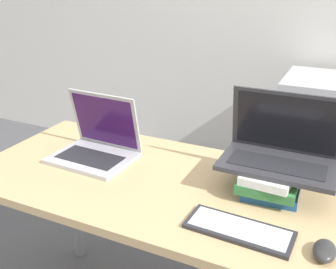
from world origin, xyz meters
TOP-DOWN VIEW (x-y plane):
  - desk at (0.00, 0.33)m, footprint 1.52×0.67m
  - laptop_left at (-0.38, 0.39)m, footprint 0.32×0.26m
  - book_stack at (0.31, 0.43)m, footprint 0.20×0.27m
  - laptop_on_books at (0.32, 0.46)m, footprint 0.37×0.22m
  - wireless_keyboard at (0.27, 0.16)m, footprint 0.31×0.14m
  - mouse at (0.50, 0.15)m, footprint 0.06×0.10m
  - mini_fridge at (0.41, 1.68)m, footprint 0.55×0.54m

SIDE VIEW (x-z plane):
  - mini_fridge at x=0.41m, z-range 0.00..0.86m
  - desk at x=0.00m, z-range 0.29..1.05m
  - wireless_keyboard at x=0.27m, z-range 0.76..0.77m
  - mouse at x=0.50m, z-range 0.76..0.79m
  - book_stack at x=0.31m, z-range 0.76..0.85m
  - laptop_left at x=-0.38m, z-range 0.68..0.94m
  - laptop_on_books at x=0.32m, z-range 0.78..1.02m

